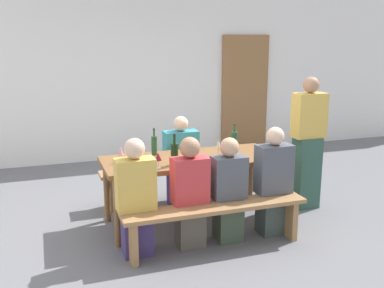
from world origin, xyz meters
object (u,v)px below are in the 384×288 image
object	(u,v)px
wine_bottle_2	(234,142)
wine_glass_2	(158,157)
seated_guest_near_3	(273,184)
seated_guest_far_0	(181,164)
bench_near	(216,215)
seated_guest_near_1	(190,195)
wooden_door	(245,93)
wine_bottle_1	(174,154)
standing_host	(307,146)
seated_guest_near_0	(136,200)
wine_glass_1	(218,145)
wine_bottle_0	(154,145)
tasting_table	(192,165)
bench_far	(174,175)
wine_glass_0	(121,151)
wine_glass_3	(227,146)
seated_guest_near_2	(229,192)

from	to	relation	value
wine_bottle_2	wine_glass_2	bearing A→B (deg)	-160.77
seated_guest_near_3	seated_guest_far_0	xyz separation A→B (m)	(-0.65, 1.10, -0.02)
bench_near	seated_guest_near_1	xyz separation A→B (m)	(-0.21, 0.15, 0.18)
wooden_door	wine_bottle_2	distance (m)	3.30
wine_bottle_1	standing_host	world-z (taller)	standing_host
seated_guest_near_0	seated_guest_near_1	xyz separation A→B (m)	(0.53, 0.00, -0.01)
wine_glass_1	standing_host	bearing A→B (deg)	3.45
seated_guest_near_0	wine_glass_1	bearing A→B (deg)	-64.90
wine_glass_1	seated_guest_far_0	world-z (taller)	seated_guest_far_0
bench_near	seated_guest_far_0	bearing A→B (deg)	87.75
wine_bottle_0	wine_bottle_2	distance (m)	0.90
seated_guest_near_1	seated_guest_far_0	xyz separation A→B (m)	(0.26, 1.10, -0.01)
tasting_table	bench_near	distance (m)	0.77
wine_bottle_1	wine_glass_2	bearing A→B (deg)	-164.34
wine_glass_2	tasting_table	bearing A→B (deg)	32.73
bench_near	bench_far	world-z (taller)	same
wine_bottle_0	seated_guest_far_0	distance (m)	0.62
wine_bottle_2	seated_guest_near_0	bearing A→B (deg)	-154.77
bench_near	wine_glass_2	bearing A→B (deg)	138.54
wooden_door	wine_bottle_2	size ratio (longest dim) A/B	6.41
wine_glass_0	seated_guest_far_0	bearing A→B (deg)	32.10
wooden_door	wine_glass_2	bearing A→B (deg)	-127.73
wooden_door	seated_guest_near_1	bearing A→B (deg)	-122.92
wooden_door	seated_guest_near_3	world-z (taller)	wooden_door
tasting_table	seated_guest_near_1	xyz separation A→B (m)	(-0.21, -0.55, -0.14)
wine_glass_0	wine_glass_3	xyz separation A→B (m)	(1.14, -0.14, -0.01)
seated_guest_near_0	wooden_door	bearing A→B (deg)	-38.63
wine_glass_3	seated_guest_near_2	bearing A→B (deg)	-111.05
tasting_table	wine_glass_3	xyz separation A→B (m)	(0.37, -0.11, 0.20)
wine_glass_0	seated_guest_near_0	size ratio (longest dim) A/B	0.16
wine_glass_2	seated_guest_near_1	xyz separation A→B (m)	(0.25, -0.25, -0.34)
wooden_door	seated_guest_near_0	bearing A→B (deg)	-128.63
wine_bottle_2	bench_near	bearing A→B (deg)	-124.93
wine_glass_1	wooden_door	bearing A→B (deg)	59.57
bench_far	standing_host	distance (m)	1.67
tasting_table	wine_bottle_2	distance (m)	0.56
wine_glass_0	wine_glass_3	bearing A→B (deg)	-7.08
wine_bottle_1	seated_guest_near_3	distance (m)	1.07
tasting_table	bench_near	xyz separation A→B (m)	(0.00, -0.70, -0.32)
wine_glass_0	standing_host	xyz separation A→B (m)	(2.23, -0.03, -0.11)
tasting_table	wine_bottle_2	size ratio (longest dim) A/B	5.92
wine_bottle_0	wooden_door	bearing A→B (deg)	48.35
seated_guest_near_2	seated_guest_near_1	bearing A→B (deg)	90.00
wine_glass_1	seated_guest_far_0	xyz separation A→B (m)	(-0.23, 0.62, -0.36)
tasting_table	seated_guest_far_0	distance (m)	0.57
seated_guest_far_0	wooden_door	bearing A→B (deg)	140.16
tasting_table	seated_guest_far_0	world-z (taller)	seated_guest_far_0
seated_guest_near_0	seated_guest_near_2	xyz separation A→B (m)	(0.94, 0.00, -0.03)
wine_bottle_0	wine_glass_2	xyz separation A→B (m)	(-0.10, -0.53, 0.00)
seated_guest_near_0	bench_near	bearing A→B (deg)	-101.39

